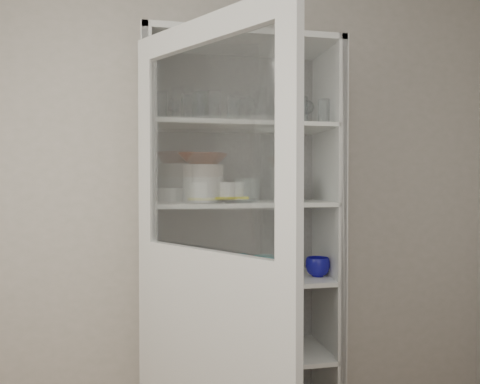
{
  "coord_description": "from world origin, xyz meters",
  "views": [
    {
      "loc": [
        -0.29,
        -1.12,
        1.37
      ],
      "look_at": [
        0.2,
        1.27,
        1.31
      ],
      "focal_mm": 35.0,
      "sensor_mm": 36.0,
      "label": 1
    }
  ],
  "objects_px": {
    "plate_stack_front": "(203,190)",
    "yellow_trivet": "(228,198)",
    "measuring_cups": "(214,277)",
    "grey_bowl_stack": "(290,190)",
    "pantry_cabinet": "(238,260)",
    "plate_stack_back": "(170,194)",
    "goblet_3": "(307,113)",
    "white_canister": "(161,265)",
    "cream_bowl": "(203,171)",
    "cream_dish": "(213,347)",
    "goblet_2": "(283,113)",
    "mug_blue": "(318,267)",
    "terracotta_bowl": "(203,159)",
    "mug_white": "(257,274)",
    "teal_jar": "(241,266)",
    "goblet_1": "(249,111)",
    "mug_teal": "(264,265)",
    "glass_platter": "(228,200)",
    "cupboard_door": "(208,308)",
    "goblet_0": "(173,112)",
    "white_ramekin": "(228,189)",
    "tin_box": "(268,346)"
  },
  "relations": [
    {
      "from": "goblet_1",
      "to": "goblet_2",
      "type": "bearing_deg",
      "value": -5.77
    },
    {
      "from": "measuring_cups",
      "to": "grey_bowl_stack",
      "type": "bearing_deg",
      "value": 4.32
    },
    {
      "from": "cupboard_door",
      "to": "white_canister",
      "type": "height_order",
      "value": "cupboard_door"
    },
    {
      "from": "mug_blue",
      "to": "cream_dish",
      "type": "relative_size",
      "value": 0.52
    },
    {
      "from": "goblet_0",
      "to": "measuring_cups",
      "type": "xyz_separation_m",
      "value": [
        0.19,
        -0.18,
        -0.86
      ]
    },
    {
      "from": "plate_stack_front",
      "to": "goblet_2",
      "type": "bearing_deg",
      "value": 13.71
    },
    {
      "from": "terracotta_bowl",
      "to": "mug_white",
      "type": "bearing_deg",
      "value": -21.12
    },
    {
      "from": "measuring_cups",
      "to": "yellow_trivet",
      "type": "bearing_deg",
      "value": 11.96
    },
    {
      "from": "mug_blue",
      "to": "mug_teal",
      "type": "xyz_separation_m",
      "value": [
        -0.27,
        0.08,
        0.0
      ]
    },
    {
      "from": "goblet_0",
      "to": "goblet_1",
      "type": "relative_size",
      "value": 0.83
    },
    {
      "from": "goblet_0",
      "to": "cream_dish",
      "type": "height_order",
      "value": "goblet_0"
    },
    {
      "from": "goblet_1",
      "to": "mug_teal",
      "type": "distance_m",
      "value": 0.84
    },
    {
      "from": "white_ramekin",
      "to": "mug_blue",
      "type": "bearing_deg",
      "value": -2.05
    },
    {
      "from": "goblet_0",
      "to": "plate_stack_front",
      "type": "bearing_deg",
      "value": -48.55
    },
    {
      "from": "goblet_2",
      "to": "plate_stack_front",
      "type": "distance_m",
      "value": 0.62
    },
    {
      "from": "goblet_2",
      "to": "measuring_cups",
      "type": "height_order",
      "value": "goblet_2"
    },
    {
      "from": "cream_bowl",
      "to": "tin_box",
      "type": "bearing_deg",
      "value": 2.33
    },
    {
      "from": "mug_blue",
      "to": "mug_white",
      "type": "bearing_deg",
      "value": 172.6
    },
    {
      "from": "plate_stack_back",
      "to": "mug_blue",
      "type": "relative_size",
      "value": 1.61
    },
    {
      "from": "goblet_3",
      "to": "white_canister",
      "type": "height_order",
      "value": "goblet_3"
    },
    {
      "from": "goblet_0",
      "to": "cream_bowl",
      "type": "xyz_separation_m",
      "value": [
        0.14,
        -0.16,
        -0.32
      ]
    },
    {
      "from": "cupboard_door",
      "to": "grey_bowl_stack",
      "type": "height_order",
      "value": "cupboard_door"
    },
    {
      "from": "plate_stack_front",
      "to": "yellow_trivet",
      "type": "distance_m",
      "value": 0.13
    },
    {
      "from": "goblet_2",
      "to": "terracotta_bowl",
      "type": "relative_size",
      "value": 0.67
    },
    {
      "from": "mug_teal",
      "to": "goblet_0",
      "type": "bearing_deg",
      "value": 176.32
    },
    {
      "from": "measuring_cups",
      "to": "mug_blue",
      "type": "bearing_deg",
      "value": -0.15
    },
    {
      "from": "goblet_1",
      "to": "terracotta_bowl",
      "type": "distance_m",
      "value": 0.4
    },
    {
      "from": "cupboard_door",
      "to": "goblet_1",
      "type": "relative_size",
      "value": 10.89
    },
    {
      "from": "white_canister",
      "to": "goblet_3",
      "type": "bearing_deg",
      "value": 5.37
    },
    {
      "from": "plate_stack_front",
      "to": "cream_dish",
      "type": "relative_size",
      "value": 0.86
    },
    {
      "from": "plate_stack_front",
      "to": "goblet_3",
      "type": "bearing_deg",
      "value": 13.86
    },
    {
      "from": "goblet_1",
      "to": "mug_teal",
      "type": "bearing_deg",
      "value": -44.32
    },
    {
      "from": "glass_platter",
      "to": "tin_box",
      "type": "height_order",
      "value": "glass_platter"
    },
    {
      "from": "goblet_3",
      "to": "yellow_trivet",
      "type": "bearing_deg",
      "value": -162.26
    },
    {
      "from": "white_canister",
      "to": "cream_dish",
      "type": "xyz_separation_m",
      "value": [
        0.27,
        -0.03,
        -0.43
      ]
    },
    {
      "from": "cream_bowl",
      "to": "measuring_cups",
      "type": "relative_size",
      "value": 1.96
    },
    {
      "from": "white_canister",
      "to": "tin_box",
      "type": "height_order",
      "value": "white_canister"
    },
    {
      "from": "pantry_cabinet",
      "to": "cream_bowl",
      "type": "bearing_deg",
      "value": -153.68
    },
    {
      "from": "teal_jar",
      "to": "plate_stack_front",
      "type": "bearing_deg",
      "value": -160.72
    },
    {
      "from": "cupboard_door",
      "to": "goblet_3",
      "type": "height_order",
      "value": "cupboard_door"
    },
    {
      "from": "plate_stack_front",
      "to": "glass_platter",
      "type": "height_order",
      "value": "plate_stack_front"
    },
    {
      "from": "teal_jar",
      "to": "mug_blue",
      "type": "bearing_deg",
      "value": -13.74
    },
    {
      "from": "pantry_cabinet",
      "to": "cream_bowl",
      "type": "relative_size",
      "value": 10.27
    },
    {
      "from": "mug_teal",
      "to": "mug_white",
      "type": "distance_m",
      "value": 0.18
    },
    {
      "from": "mug_white",
      "to": "cream_dish",
      "type": "xyz_separation_m",
      "value": [
        -0.2,
        0.14,
        -0.4
      ]
    },
    {
      "from": "goblet_0",
      "to": "mug_blue",
      "type": "bearing_deg",
      "value": -13.62
    },
    {
      "from": "plate_stack_back",
      "to": "white_ramekin",
      "type": "distance_m",
      "value": 0.34
    },
    {
      "from": "goblet_3",
      "to": "cream_dish",
      "type": "xyz_separation_m",
      "value": [
        -0.55,
        -0.11,
        -1.25
      ]
    },
    {
      "from": "pantry_cabinet",
      "to": "plate_stack_back",
      "type": "xyz_separation_m",
      "value": [
        -0.36,
        0.08,
        0.36
      ]
    },
    {
      "from": "goblet_2",
      "to": "mug_blue",
      "type": "relative_size",
      "value": 1.25
    }
  ]
}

